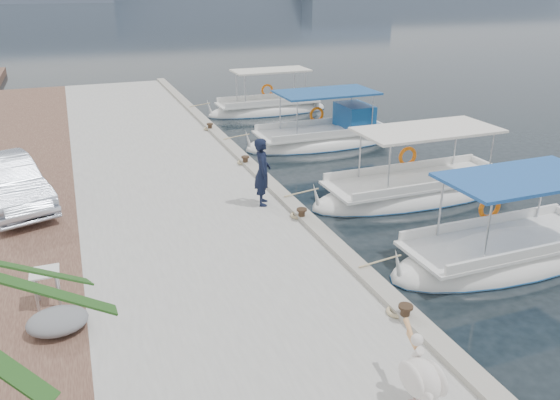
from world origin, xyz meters
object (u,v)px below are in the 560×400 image
(fishing_caique_b, at_px, (504,257))
(fishing_caique_c, at_px, (416,193))
(fishing_caique_d, at_px, (324,139))
(fisherman, at_px, (262,172))
(pelican, at_px, (421,376))
(fishing_caique_e, at_px, (268,110))
(parked_car, at_px, (6,183))

(fishing_caique_b, relative_size, fishing_caique_c, 0.87)
(fishing_caique_b, xyz_separation_m, fishing_caique_d, (0.28, 11.12, 0.07))
(fishing_caique_b, distance_m, fisherman, 6.73)
(pelican, bearing_deg, fishing_caique_b, 36.70)
(fishing_caique_e, relative_size, parked_car, 1.50)
(fishing_caique_d, bearing_deg, fishing_caique_b, -91.44)
(fishing_caique_e, bearing_deg, pelican, -103.81)
(fisherman, height_order, parked_car, fisherman)
(fishing_caique_b, height_order, fisherman, fisherman)
(fishing_caique_b, xyz_separation_m, fisherman, (-4.76, 4.55, 1.35))
(fishing_caique_d, bearing_deg, parked_car, -160.45)
(fishing_caique_e, height_order, parked_car, fishing_caique_e)
(fisherman, bearing_deg, fishing_caique_c, -73.29)
(fishing_caique_d, height_order, fishing_caique_e, same)
(fishing_caique_b, bearing_deg, pelican, -143.30)
(fishing_caique_b, height_order, fishing_caique_d, same)
(fishing_caique_e, xyz_separation_m, fisherman, (-4.81, -12.91, 1.35))
(fishing_caique_e, xyz_separation_m, pelican, (-5.24, -21.34, 0.91))
(fishing_caique_e, distance_m, fisherman, 13.84)
(pelican, xyz_separation_m, parked_car, (-6.38, 10.78, 0.19))
(fishing_caique_b, xyz_separation_m, fishing_caique_c, (0.48, 4.51, -0.00))
(fisherman, xyz_separation_m, parked_car, (-6.82, 2.35, -0.26))
(parked_car, bearing_deg, fishing_caique_c, -30.04)
(fishing_caique_c, bearing_deg, fishing_caique_e, 91.94)
(fishing_caique_b, distance_m, fishing_caique_d, 11.12)
(fisherman, distance_m, parked_car, 7.21)
(fishing_caique_e, bearing_deg, fishing_caique_d, -87.86)
(fishing_caique_c, relative_size, parked_car, 1.70)
(fishing_caique_c, height_order, pelican, fishing_caique_c)
(fishing_caique_c, xyz_separation_m, fisherman, (-5.24, 0.04, 1.35))
(fishing_caique_b, relative_size, fishing_caique_e, 0.99)
(fishing_caique_c, height_order, fishing_caique_e, same)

